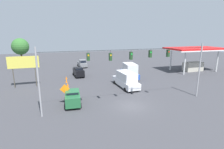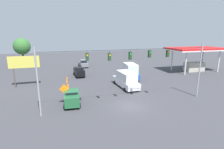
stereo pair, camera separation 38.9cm
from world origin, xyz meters
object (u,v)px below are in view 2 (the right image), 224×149
Objects in this scene: traffic_cone_nearest at (71,98)px; traffic_cone_farthest at (67,78)px; box_truck_blue_oncoming_far at (130,71)px; tree_horizon_left at (22,47)px; traffic_cone_fourth at (68,84)px; box_truck_white_crossing_near at (126,80)px; roadside_billboard at (24,64)px; work_zone_sign at (64,90)px; sedan_black_withflow_far at (79,72)px; overhead_signal_span at (130,66)px; sedan_green_parked_shoulder at (72,97)px; pickup_truck_grey_withflow_deep at (83,63)px; traffic_cone_third at (68,88)px; traffic_cone_fifth at (67,81)px; gas_station at (195,54)px; traffic_cone_second at (69,92)px.

traffic_cone_nearest is 12.14m from traffic_cone_farthest.
tree_horizon_left reaches higher than box_truck_blue_oncoming_far.
traffic_cone_farthest is at bearing -90.94° from traffic_cone_fourth.
tree_horizon_left is at bearing -65.29° from traffic_cone_fourth.
box_truck_white_crossing_near is at bearing 60.86° from box_truck_blue_oncoming_far.
traffic_cone_fourth is 8.11m from roadside_billboard.
sedan_black_withflow_far is at bearing -103.20° from work_zone_sign.
overhead_signal_span is 5.12× the size of sedan_green_parked_shoulder.
traffic_cone_farthest is at bearing 67.81° from pickup_truck_grey_withflow_deep.
tree_horizon_left reaches higher than traffic_cone_third.
pickup_truck_grey_withflow_deep reaches higher than traffic_cone_third.
box_truck_blue_oncoming_far reaches higher than pickup_truck_grey_withflow_deep.
work_zone_sign is at bearing 107.52° from tree_horizon_left.
work_zone_sign is (0.73, 11.06, 1.68)m from traffic_cone_fifth.
box_truck_white_crossing_near is 11.52× the size of traffic_cone_fifth.
pickup_truck_grey_withflow_deep is at bearing -85.65° from overhead_signal_span.
overhead_signal_span is at bearing 123.63° from traffic_cone_fourth.
sedan_green_parked_shoulder is 33.26m from gas_station.
box_truck_white_crossing_near is 2.50× the size of work_zone_sign.
work_zone_sign reaches higher than traffic_cone_fourth.
traffic_cone_farthest is 0.22× the size of work_zone_sign.
sedan_black_withflow_far is 11.01m from pickup_truck_grey_withflow_deep.
box_truck_white_crossing_near reaches higher than sedan_black_withflow_far.
roadside_billboard is at bearing -58.61° from work_zone_sign.
overhead_signal_span is 2.78× the size of tree_horizon_left.
pickup_truck_grey_withflow_deep is 29.17m from gas_station.
sedan_black_withflow_far is 11.59m from traffic_cone_second.
sedan_green_parked_shoulder is at bearing 79.09° from pickup_truck_grey_withflow_deep.
pickup_truck_grey_withflow_deep is 8.93× the size of traffic_cone_third.
traffic_cone_third is (0.04, -5.00, 0.00)m from traffic_cone_nearest.
gas_station reaches higher than box_truck_white_crossing_near.
traffic_cone_nearest and traffic_cone_second have the same top height.
sedan_green_parked_shoulder is 6.94× the size of traffic_cone_fourth.
overhead_signal_span is 7.71× the size of work_zone_sign.
traffic_cone_fourth is at bearing 73.53° from pickup_truck_grey_withflow_deep.
traffic_cone_third is 0.11× the size of roadside_billboard.
box_truck_blue_oncoming_far reaches higher than traffic_cone_fourth.
pickup_truck_grey_withflow_deep is 26.67m from work_zone_sign.
box_truck_white_crossing_near is at bearing -155.06° from work_zone_sign.
overhead_signal_span is 3.98× the size of pickup_truck_grey_withflow_deep.
pickup_truck_grey_withflow_deep is at bearing -63.84° from box_truck_blue_oncoming_far.
traffic_cone_fifth is at bearing -32.33° from box_truck_white_crossing_near.
overhead_signal_span is 35.55× the size of traffic_cone_farthest.
traffic_cone_second is (9.72, 0.87, -1.06)m from box_truck_white_crossing_near.
sedan_black_withflow_far is at bearing 128.68° from tree_horizon_left.
traffic_cone_nearest is 9.68m from traffic_cone_fifth.
box_truck_white_crossing_near reaches higher than traffic_cone_second.
traffic_cone_nearest is 0.22× the size of work_zone_sign.
tree_horizon_left reaches higher than traffic_cone_fifth.
traffic_cone_nearest is 7.12m from traffic_cone_fourth.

